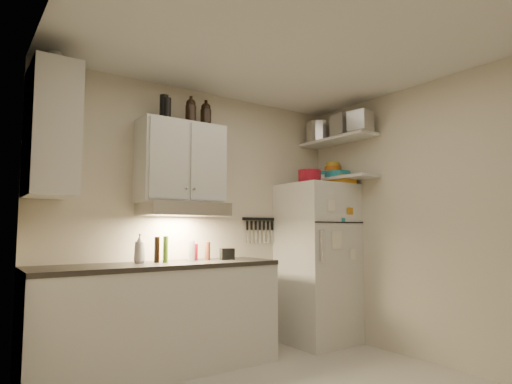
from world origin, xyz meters
TOP-DOWN VIEW (x-y plane):
  - ceiling at (0.00, 0.00)m, footprint 3.20×3.00m
  - back_wall at (0.00, 1.51)m, footprint 3.20×0.02m
  - left_wall at (-1.61, 0.00)m, footprint 0.02×3.00m
  - right_wall at (1.61, 0.00)m, footprint 0.02×3.00m
  - base_cabinet at (-0.55, 1.20)m, footprint 2.10×0.60m
  - countertop at (-0.55, 1.20)m, footprint 2.10×0.62m
  - upper_cabinet at (-0.30, 1.33)m, footprint 0.80×0.33m
  - side_cabinet at (-1.44, 1.20)m, footprint 0.33×0.55m
  - range_hood at (-0.30, 1.27)m, footprint 0.76×0.46m
  - fridge at (1.25, 1.16)m, footprint 0.70×0.68m
  - shelf_hi at (1.45, 1.02)m, footprint 0.30×0.95m
  - shelf_lo at (1.45, 1.02)m, footprint 0.30×0.95m
  - knife_strip at (0.70, 1.49)m, footprint 0.42×0.02m
  - dutch_oven at (1.09, 1.10)m, footprint 0.29×0.29m
  - book_stack at (1.42, 0.95)m, footprint 0.20×0.26m
  - spice_jar at (1.32, 1.14)m, footprint 0.08×0.08m
  - stock_pot at (1.43, 1.28)m, footprint 0.38×0.38m
  - tin_a at (1.39, 0.87)m, footprint 0.24×0.22m
  - tin_b at (1.38, 0.63)m, footprint 0.24×0.24m
  - bowl_teal at (1.48, 1.23)m, footprint 0.23×0.23m
  - bowl_orange at (1.51, 1.17)m, footprint 0.19×0.19m
  - bowl_yellow at (1.51, 1.17)m, footprint 0.15×0.15m
  - plates at (1.43, 1.01)m, footprint 0.32×0.32m
  - growler_a at (-0.24, 1.27)m, footprint 0.12×0.12m
  - growler_b at (-0.05, 1.33)m, footprint 0.13×0.13m
  - thermos_a at (-0.47, 1.27)m, footprint 0.08×0.08m
  - thermos_b at (-0.49, 1.30)m, footprint 0.10×0.10m
  - side_jar at (-1.42, 1.30)m, footprint 0.14×0.14m
  - soap_bottle at (-0.69, 1.29)m, footprint 0.13×0.13m
  - pepper_mill at (-0.04, 1.29)m, footprint 0.07×0.07m
  - oil_bottle at (-0.49, 1.22)m, footprint 0.05×0.05m
  - vinegar_bottle at (-0.55, 1.27)m, footprint 0.06×0.06m
  - clear_bottle at (-0.23, 1.24)m, footprint 0.08×0.08m
  - red_jar at (-0.16, 1.34)m, footprint 0.09×0.09m
  - caddy at (0.14, 1.21)m, footprint 0.14×0.12m

SIDE VIEW (x-z plane):
  - base_cabinet at x=-0.55m, z-range 0.00..0.88m
  - fridge at x=1.25m, z-range 0.00..1.70m
  - countertop at x=-0.55m, z-range 0.88..0.92m
  - caddy at x=0.14m, z-range 0.92..1.03m
  - red_jar at x=-0.16m, z-range 0.92..1.07m
  - pepper_mill at x=-0.04m, z-range 0.92..1.09m
  - clear_bottle at x=-0.23m, z-range 0.92..1.10m
  - vinegar_bottle at x=-0.55m, z-range 0.92..1.14m
  - oil_bottle at x=-0.49m, z-range 0.92..1.15m
  - soap_bottle at x=-0.69m, z-range 0.92..1.20m
  - back_wall at x=0.00m, z-range 0.00..2.60m
  - left_wall at x=-1.61m, z-range 0.00..2.60m
  - right_wall at x=1.61m, z-range 0.00..2.60m
  - knife_strip at x=0.70m, z-range 1.31..1.33m
  - range_hood at x=-0.30m, z-range 1.33..1.45m
  - book_stack at x=1.42m, z-range 1.70..1.79m
  - spice_jar at x=1.32m, z-range 1.70..1.81m
  - shelf_lo at x=1.45m, z-range 1.75..1.77m
  - dutch_oven at x=1.09m, z-range 1.70..1.84m
  - plates at x=1.43m, z-range 1.77..1.84m
  - bowl_teal at x=1.48m, z-range 1.77..1.87m
  - upper_cabinet at x=-0.30m, z-range 1.45..2.20m
  - bowl_orange at x=1.51m, z-range 1.87..1.92m
  - bowl_yellow at x=1.51m, z-range 1.92..1.97m
  - side_cabinet at x=-1.44m, z-range 1.45..2.45m
  - shelf_hi at x=1.45m, z-range 2.19..2.22m
  - thermos_a at x=-0.47m, z-range 2.20..2.40m
  - thermos_b at x=-0.49m, z-range 2.20..2.43m
  - tin_b at x=1.38m, z-range 2.21..2.42m
  - growler_a at x=-0.24m, z-range 2.20..2.44m
  - growler_b at x=-0.05m, z-range 2.20..2.45m
  - tin_a at x=1.39m, z-range 2.21..2.44m
  - stock_pot at x=1.43m, z-range 2.21..2.44m
  - side_jar at x=-1.42m, z-range 2.45..2.61m
  - ceiling at x=0.00m, z-range 2.60..2.62m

